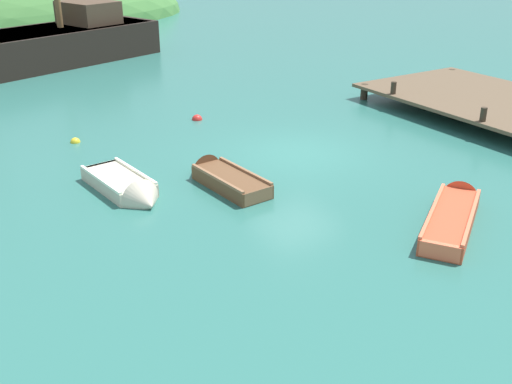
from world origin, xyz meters
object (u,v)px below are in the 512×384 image
(rowboat_near_dock, at_px, (222,179))
(rowboat_outer_right, at_px, (454,214))
(buoy_yellow, at_px, (75,142))
(sailing_ship, at_px, (30,54))
(buoy_red, at_px, (197,120))
(rowboat_center, at_px, (127,190))

(rowboat_near_dock, bearing_deg, rowboat_outer_right, -148.27)
(rowboat_near_dock, height_order, buoy_yellow, rowboat_near_dock)
(rowboat_near_dock, xyz_separation_m, buoy_yellow, (-2.33, 5.40, -0.13))
(sailing_ship, distance_m, rowboat_near_dock, 17.59)
(sailing_ship, distance_m, buoy_red, 12.37)
(rowboat_near_dock, bearing_deg, rowboat_center, 69.51)
(rowboat_outer_right, xyz_separation_m, buoy_yellow, (-5.85, 10.20, -0.14))
(rowboat_center, relative_size, buoy_yellow, 9.80)
(buoy_red, relative_size, buoy_yellow, 1.18)
(rowboat_outer_right, relative_size, buoy_yellow, 12.16)
(buoy_yellow, bearing_deg, rowboat_outer_right, -60.17)
(sailing_ship, distance_m, buoy_yellow, 12.28)
(rowboat_near_dock, bearing_deg, sailing_ship, -2.17)
(sailing_ship, bearing_deg, rowboat_outer_right, 82.63)
(rowboat_center, bearing_deg, buoy_red, 131.44)
(rowboat_near_dock, height_order, buoy_red, rowboat_near_dock)
(sailing_ship, distance_m, rowboat_center, 16.97)
(sailing_ship, bearing_deg, rowboat_near_dock, 74.25)
(buoy_red, bearing_deg, rowboat_center, -132.73)
(buoy_yellow, bearing_deg, sailing_ship, 82.57)
(rowboat_near_dock, xyz_separation_m, rowboat_center, (-2.41, 0.69, -0.01))
(rowboat_outer_right, bearing_deg, sailing_ship, 67.34)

